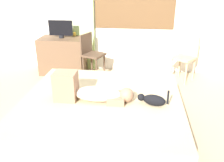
% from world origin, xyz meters
% --- Properties ---
extents(ground_plane, '(16.00, 16.00, 0.00)m').
position_xyz_m(ground_plane, '(0.00, 0.00, 0.00)').
color(ground_plane, tan).
extents(back_wall_with_window, '(6.40, 0.14, 2.90)m').
position_xyz_m(back_wall_with_window, '(0.01, 2.51, 1.45)').
color(back_wall_with_window, silver).
rests_on(back_wall_with_window, ground).
extents(bed, '(1.97, 1.93, 0.53)m').
position_xyz_m(bed, '(0.07, -0.01, 0.26)').
color(bed, '#997A56').
rests_on(bed, ground).
extents(person_lying, '(0.94, 0.28, 0.34)m').
position_xyz_m(person_lying, '(-0.07, -0.06, 0.64)').
color(person_lying, '#CCB299').
rests_on(person_lying, bed).
extents(cat, '(0.35, 0.17, 0.21)m').
position_xyz_m(cat, '(0.67, -0.10, 0.59)').
color(cat, black).
rests_on(cat, bed).
extents(desk, '(0.90, 0.56, 0.74)m').
position_xyz_m(desk, '(-1.09, 2.12, 0.37)').
color(desk, brown).
rests_on(desk, ground).
extents(tv_monitor, '(0.48, 0.10, 0.35)m').
position_xyz_m(tv_monitor, '(-1.09, 2.12, 0.92)').
color(tv_monitor, black).
rests_on(tv_monitor, desk).
extents(cup, '(0.08, 0.08, 0.08)m').
position_xyz_m(cup, '(-0.88, 2.32, 0.78)').
color(cup, gold).
rests_on(cup, desk).
extents(chair_by_desk, '(0.49, 0.49, 0.86)m').
position_xyz_m(chair_by_desk, '(-0.48, 1.98, 0.51)').
color(chair_by_desk, '#4C3828').
rests_on(chair_by_desk, ground).
extents(chair_spare, '(0.53, 0.53, 0.86)m').
position_xyz_m(chair_spare, '(1.37, 2.02, 0.51)').
color(chair_spare, tan).
rests_on(chair_spare, ground).
extents(curtain_left, '(0.44, 0.06, 2.62)m').
position_xyz_m(curtain_left, '(-0.69, 2.40, 1.31)').
color(curtain_left, '#ADCC75').
rests_on(curtain_left, ground).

